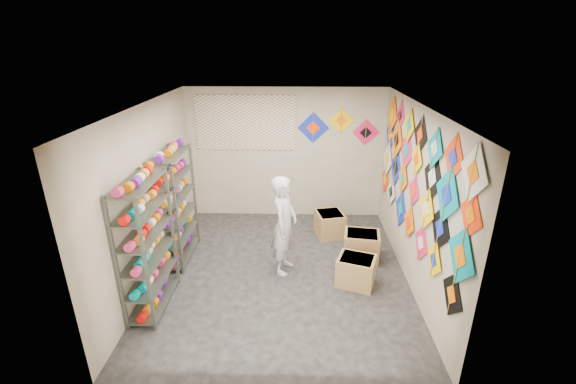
{
  "coord_description": "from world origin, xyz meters",
  "views": [
    {
      "loc": [
        0.25,
        -5.36,
        3.57
      ],
      "look_at": [
        0.1,
        0.3,
        1.3
      ],
      "focal_mm": 24.0,
      "sensor_mm": 36.0,
      "label": 1
    }
  ],
  "objects_px": {
    "shelf_rack_back": "(176,207)",
    "shopkeeper": "(284,225)",
    "carton_a": "(356,271)",
    "carton_c": "(330,224)",
    "carton_b": "(361,246)",
    "shelf_rack_front": "(147,246)"
  },
  "relations": [
    {
      "from": "shelf_rack_front",
      "to": "shelf_rack_back",
      "type": "relative_size",
      "value": 1.0
    },
    {
      "from": "shopkeeper",
      "to": "carton_b",
      "type": "height_order",
      "value": "shopkeeper"
    },
    {
      "from": "shelf_rack_back",
      "to": "carton_a",
      "type": "relative_size",
      "value": 3.43
    },
    {
      "from": "shelf_rack_back",
      "to": "shopkeeper",
      "type": "bearing_deg",
      "value": -11.27
    },
    {
      "from": "shelf_rack_back",
      "to": "carton_b",
      "type": "bearing_deg",
      "value": 0.52
    },
    {
      "from": "shelf_rack_front",
      "to": "shelf_rack_back",
      "type": "bearing_deg",
      "value": 90.0
    },
    {
      "from": "shelf_rack_front",
      "to": "carton_a",
      "type": "relative_size",
      "value": 3.43
    },
    {
      "from": "carton_a",
      "to": "shopkeeper",
      "type": "bearing_deg",
      "value": -178.78
    },
    {
      "from": "shelf_rack_back",
      "to": "shopkeeper",
      "type": "distance_m",
      "value": 1.87
    },
    {
      "from": "shelf_rack_front",
      "to": "carton_c",
      "type": "height_order",
      "value": "shelf_rack_front"
    },
    {
      "from": "shelf_rack_back",
      "to": "carton_a",
      "type": "bearing_deg",
      "value": -13.88
    },
    {
      "from": "carton_c",
      "to": "shelf_rack_front",
      "type": "bearing_deg",
      "value": -153.39
    },
    {
      "from": "shelf_rack_back",
      "to": "carton_c",
      "type": "distance_m",
      "value": 2.88
    },
    {
      "from": "shelf_rack_back",
      "to": "carton_c",
      "type": "xyz_separation_m",
      "value": [
        2.65,
        0.86,
        -0.71
      ]
    },
    {
      "from": "carton_a",
      "to": "carton_b",
      "type": "distance_m",
      "value": 0.78
    },
    {
      "from": "carton_b",
      "to": "carton_c",
      "type": "bearing_deg",
      "value": 128.79
    },
    {
      "from": "carton_b",
      "to": "carton_c",
      "type": "distance_m",
      "value": 0.96
    },
    {
      "from": "shelf_rack_front",
      "to": "carton_c",
      "type": "xyz_separation_m",
      "value": [
        2.65,
        2.16,
        -0.71
      ]
    },
    {
      "from": "carton_a",
      "to": "carton_c",
      "type": "bearing_deg",
      "value": 119.61
    },
    {
      "from": "shopkeeper",
      "to": "carton_a",
      "type": "bearing_deg",
      "value": -93.56
    },
    {
      "from": "shelf_rack_front",
      "to": "carton_a",
      "type": "height_order",
      "value": "shelf_rack_front"
    },
    {
      "from": "carton_b",
      "to": "carton_c",
      "type": "relative_size",
      "value": 1.09
    }
  ]
}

